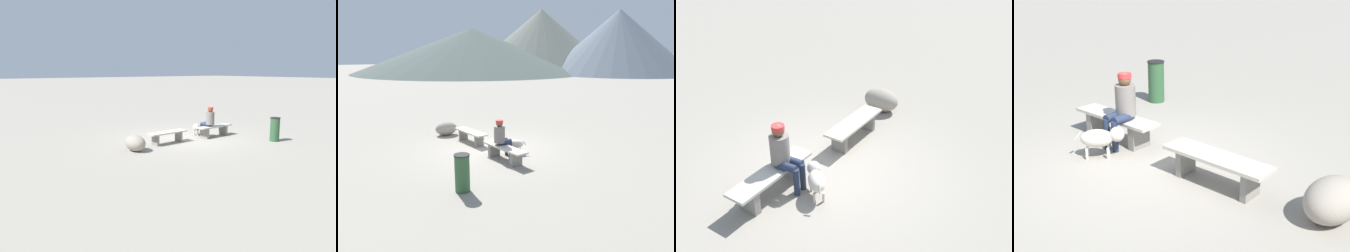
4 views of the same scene
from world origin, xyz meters
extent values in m
cube|color=gray|center=(0.00, 0.00, -0.03)|extent=(210.00, 210.00, 0.06)
cube|color=gray|center=(-1.81, -0.29, 0.21)|extent=(0.12, 0.36, 0.41)
cube|color=gray|center=(-0.64, -0.22, 0.21)|extent=(0.12, 0.36, 0.41)
cube|color=beige|center=(-1.22, -0.26, 0.44)|extent=(1.73, 0.56, 0.05)
cube|color=gray|center=(0.64, -0.37, 0.21)|extent=(0.16, 0.40, 0.42)
cube|color=gray|center=(1.80, -0.30, 0.21)|extent=(0.16, 0.40, 0.42)
cube|color=#B2ADA3|center=(1.22, -0.33, 0.45)|extent=(1.84, 0.55, 0.05)
cylinder|color=slate|center=(0.95, -0.35, 0.82)|extent=(0.36, 0.36, 0.54)
sphere|color=brown|center=(0.95, -0.35, 1.19)|extent=(0.23, 0.23, 0.23)
cylinder|color=red|center=(0.95, -0.35, 1.25)|extent=(0.24, 0.24, 0.08)
cylinder|color=#232D47|center=(1.02, -0.14, 0.55)|extent=(0.20, 0.41, 0.15)
cylinder|color=#232D47|center=(1.00, 0.06, 0.27)|extent=(0.11, 0.11, 0.55)
cylinder|color=#232D47|center=(0.83, -0.17, 0.55)|extent=(0.20, 0.41, 0.15)
cylinder|color=#232D47|center=(0.80, 0.03, 0.27)|extent=(0.11, 0.11, 0.55)
ellipsoid|color=beige|center=(0.82, 0.38, 0.34)|extent=(0.58, 0.61, 0.30)
sphere|color=beige|center=(0.60, 0.13, 0.40)|extent=(0.25, 0.25, 0.25)
cylinder|color=beige|center=(0.77, 0.20, 0.10)|extent=(0.04, 0.04, 0.19)
cylinder|color=beige|center=(0.64, 0.30, 0.10)|extent=(0.04, 0.04, 0.19)
cylinder|color=beige|center=(0.99, 0.46, 0.10)|extent=(0.04, 0.04, 0.19)
cylinder|color=beige|center=(0.87, 0.57, 0.10)|extent=(0.04, 0.04, 0.19)
cylinder|color=beige|center=(1.02, 0.62, 0.39)|extent=(0.10, 0.11, 0.15)
ellipsoid|color=gray|center=(-2.86, -0.57, 0.29)|extent=(0.65, 0.92, 0.57)
camera|label=1|loc=(-8.81, -10.55, 2.85)|focal=35.86mm
camera|label=2|loc=(9.03, -5.58, 3.34)|focal=32.93mm
camera|label=3|loc=(5.06, 4.14, 4.57)|focal=42.17mm
camera|label=4|loc=(-4.91, 4.16, 3.03)|focal=46.97mm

